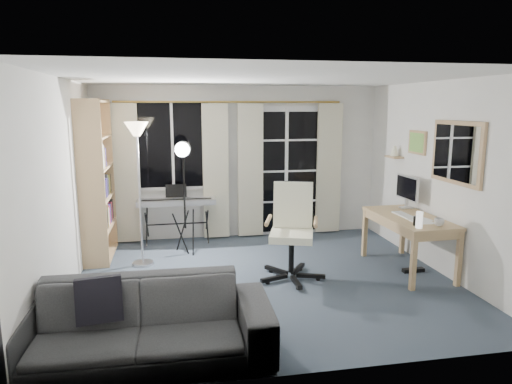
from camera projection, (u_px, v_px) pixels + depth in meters
floor at (264, 281)px, 5.56m from camera, size 4.50×4.00×0.02m
window at (172, 145)px, 7.00m from camera, size 1.20×0.08×1.40m
french_door at (286, 172)px, 7.41m from camera, size 1.32×0.09×2.11m
curtains at (232, 170)px, 7.15m from camera, size 3.60×0.07×2.13m
bookshelf at (94, 185)px, 6.22m from camera, size 0.35×1.01×2.18m
torchiere_lamp at (138, 151)px, 5.83m from camera, size 0.38×0.38×1.89m
keyboard_piano at (176, 203)px, 6.90m from camera, size 1.18×0.57×0.85m
studio_light at (183, 162)px, 6.29m from camera, size 0.32×0.33×1.65m
office_chair at (292, 222)px, 5.61m from camera, size 0.81×0.81×1.17m
desk at (409, 223)px, 5.80m from camera, size 0.71×1.35×0.71m
monitor at (407, 189)px, 6.20m from camera, size 0.17×0.51×0.45m
desk_clutter at (414, 233)px, 5.59m from camera, size 0.40×0.81×0.90m
mug at (439, 221)px, 5.31m from camera, size 0.12×0.10×0.12m
wall_mirror at (457, 153)px, 5.33m from camera, size 0.04×0.94×0.74m
framed_print at (417, 143)px, 6.19m from camera, size 0.03×0.42×0.32m
wall_shelf at (394, 153)px, 6.70m from camera, size 0.16×0.30×0.18m
sofa at (137, 311)px, 3.74m from camera, size 2.22×0.69×0.86m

